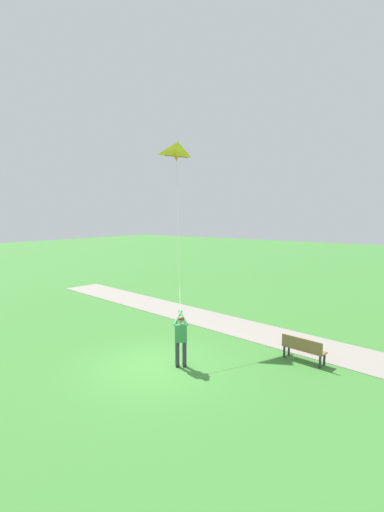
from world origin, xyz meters
TOP-DOWN VIEW (x-y plane):
  - ground_plane at (0.00, 0.00)m, footprint 120.00×120.00m
  - walkway_path at (-5.25, 2.00)m, footprint 6.06×32.06m
  - person_kite_flyer at (-0.50, 0.67)m, footprint 0.60×0.58m
  - flying_kite at (-4.26, -2.56)m, footprint 4.18×3.41m
  - park_bench_near_walkway at (-3.36, 3.79)m, footprint 0.61×1.54m

SIDE VIEW (x-z plane):
  - ground_plane at x=0.00m, z-range 0.00..0.00m
  - walkway_path at x=-5.25m, z-range 0.00..0.02m
  - park_bench_near_walkway at x=-3.36m, z-range 0.07..0.95m
  - person_kite_flyer at x=-0.50m, z-range 0.13..1.96m
  - flying_kite at x=-4.26m, z-range 4.57..11.14m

